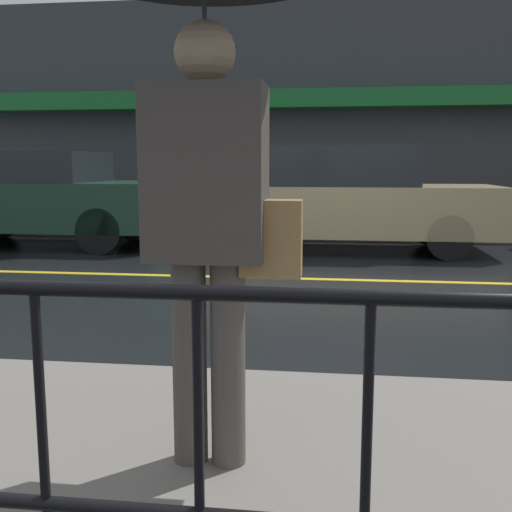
# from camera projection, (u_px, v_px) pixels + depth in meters

# --- Properties ---
(ground_plane) EXTENTS (80.00, 80.00, 0.00)m
(ground_plane) POSITION_uv_depth(u_px,v_px,m) (323.00, 279.00, 7.03)
(ground_plane) COLOR black
(sidewalk_near) EXTENTS (28.00, 2.44, 0.12)m
(sidewalk_near) POSITION_uv_depth(u_px,v_px,m) (301.00, 491.00, 2.38)
(sidewalk_near) COLOR slate
(sidewalk_near) RESTS_ON ground_plane
(sidewalk_far) EXTENTS (28.00, 1.91, 0.12)m
(sidewalk_far) POSITION_uv_depth(u_px,v_px,m) (327.00, 232.00, 11.40)
(sidewalk_far) COLOR slate
(sidewalk_far) RESTS_ON ground_plane
(lane_marking) EXTENTS (25.20, 0.12, 0.01)m
(lane_marking) POSITION_uv_depth(u_px,v_px,m) (323.00, 279.00, 7.03)
(lane_marking) COLOR gold
(lane_marking) RESTS_ON ground_plane
(building_storefront) EXTENTS (28.00, 0.85, 4.63)m
(building_storefront) POSITION_uv_depth(u_px,v_px,m) (330.00, 114.00, 12.10)
(building_storefront) COLOR #383D42
(building_storefront) RESTS_ON ground_plane
(railing_foreground) EXTENTS (12.00, 0.04, 0.97)m
(railing_foreground) POSITION_uv_depth(u_px,v_px,m) (281.00, 445.00, 1.33)
(railing_foreground) COLOR black
(railing_foreground) RESTS_ON sidewalk_near
(pedestrian) EXTENTS (1.09, 1.09, 2.19)m
(pedestrian) POSITION_uv_depth(u_px,v_px,m) (206.00, 29.00, 2.25)
(pedestrian) COLOR #4C4742
(pedestrian) RESTS_ON sidewalk_near
(car_dark_green) EXTENTS (4.14, 1.85, 1.53)m
(car_dark_green) POSITION_uv_depth(u_px,v_px,m) (41.00, 198.00, 9.85)
(car_dark_green) COLOR #193828
(car_dark_green) RESTS_ON ground_plane
(car_tan) EXTENTS (4.41, 1.71, 1.61)m
(car_tan) POSITION_uv_depth(u_px,v_px,m) (347.00, 199.00, 9.21)
(car_tan) COLOR tan
(car_tan) RESTS_ON ground_plane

